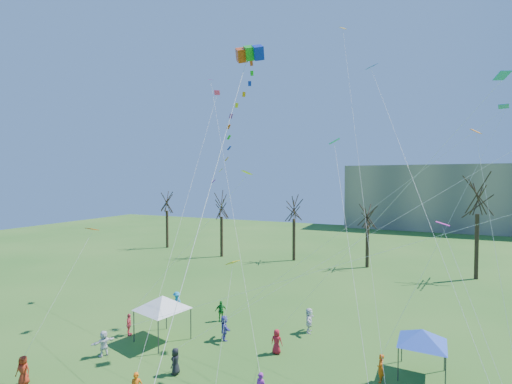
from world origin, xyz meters
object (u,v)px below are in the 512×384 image
at_px(distant_building, 485,198).
at_px(big_box_kite, 238,124).
at_px(canopy_tent_white, 162,302).
at_px(canopy_tent_blue, 422,336).

relative_size(distant_building, big_box_kite, 2.72).
distance_m(distant_building, canopy_tent_white, 80.18).
xyz_separation_m(distant_building, big_box_kite, (-24.72, -74.38, 7.60)).
bearing_deg(canopy_tent_blue, canopy_tent_white, -171.64).
height_order(canopy_tent_white, canopy_tent_blue, canopy_tent_white).
distance_m(canopy_tent_white, canopy_tent_blue, 17.26).
height_order(big_box_kite, canopy_tent_white, big_box_kite).
height_order(distant_building, big_box_kite, big_box_kite).
relative_size(distant_building, canopy_tent_blue, 16.09).
bearing_deg(canopy_tent_white, distant_building, 67.06).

